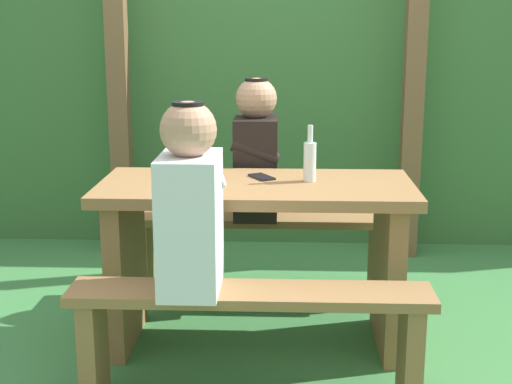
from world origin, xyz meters
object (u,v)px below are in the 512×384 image
at_px(bench_near, 250,322).
at_px(drinking_glass, 212,176).
at_px(person_white_shirt, 190,205).
at_px(person_black_coat, 256,153).
at_px(cell_phone, 262,177).
at_px(picnic_table, 256,236).
at_px(bottle_left, 310,160).
at_px(bench_far, 260,240).

xyz_separation_m(bench_near, drinking_glass, (-0.19, 0.46, 0.48)).
xyz_separation_m(person_white_shirt, person_black_coat, (0.20, 1.07, 0.00)).
xyz_separation_m(bench_near, cell_phone, (0.02, 0.64, 0.44)).
relative_size(picnic_table, bottle_left, 5.52).
xyz_separation_m(person_white_shirt, cell_phone, (0.25, 0.64, -0.03)).
distance_m(person_white_shirt, cell_phone, 0.68).
xyz_separation_m(person_white_shirt, drinking_glass, (0.04, 0.46, 0.01)).
relative_size(person_black_coat, cell_phone, 5.14).
distance_m(person_white_shirt, bottle_left, 0.74).
relative_size(bench_far, person_white_shirt, 1.95).
height_order(picnic_table, cell_phone, cell_phone).
height_order(bench_near, drinking_glass, drinking_glass).
bearing_deg(bench_far, person_black_coat, -170.88).
xyz_separation_m(picnic_table, person_black_coat, (-0.02, 0.54, 0.28)).
height_order(bench_far, bottle_left, bottle_left).
bearing_deg(picnic_table, person_white_shirt, -112.74).
distance_m(picnic_table, person_black_coat, 0.61).
xyz_separation_m(person_black_coat, drinking_glass, (-0.17, -0.61, 0.01)).
bearing_deg(bottle_left, cell_phone, 164.80).
bearing_deg(bench_far, person_white_shirt, -101.80).
relative_size(bench_near, person_black_coat, 1.95).
relative_size(bench_far, cell_phone, 10.00).
height_order(bench_far, person_black_coat, person_black_coat).
distance_m(picnic_table, bench_near, 0.57).
bearing_deg(bottle_left, bench_near, -112.35).
bearing_deg(drinking_glass, cell_phone, 39.60).
xyz_separation_m(bench_far, person_black_coat, (-0.02, -0.00, 0.47)).
bearing_deg(person_black_coat, person_white_shirt, -100.78).
height_order(picnic_table, person_white_shirt, person_white_shirt).
bearing_deg(bench_near, cell_phone, 88.05).
bearing_deg(bottle_left, person_black_coat, 117.68).
distance_m(person_black_coat, cell_phone, 0.44).
relative_size(picnic_table, person_black_coat, 1.95).
xyz_separation_m(bench_near, bottle_left, (0.24, 0.58, 0.53)).
distance_m(person_white_shirt, drinking_glass, 0.46).
height_order(picnic_table, bench_far, picnic_table).
xyz_separation_m(picnic_table, bench_far, (0.00, 0.54, -0.18)).
height_order(bottle_left, cell_phone, bottle_left).
relative_size(picnic_table, cell_phone, 10.00).
height_order(person_black_coat, cell_phone, person_black_coat).
distance_m(picnic_table, person_white_shirt, 0.65).
relative_size(person_white_shirt, bottle_left, 2.83).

